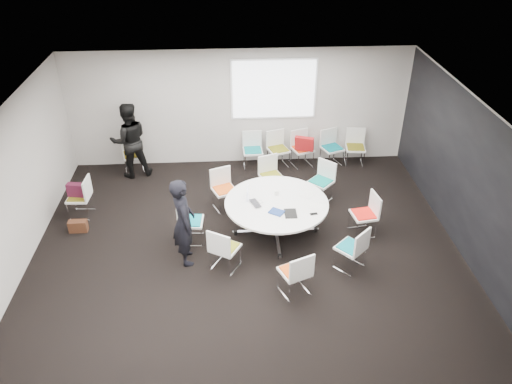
{
  "coord_description": "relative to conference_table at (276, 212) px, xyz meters",
  "views": [
    {
      "loc": [
        -0.28,
        -7.47,
        5.95
      ],
      "look_at": [
        0.2,
        0.4,
        1.0
      ],
      "focal_mm": 35.0,
      "sensor_mm": 36.0,
      "label": 1
    }
  ],
  "objects": [
    {
      "name": "papers_right",
      "position": [
        0.64,
        0.23,
        0.22
      ],
      "size": [
        0.35,
        0.36,
        0.0
      ],
      "primitive_type": "cube",
      "rotation": [
        0.0,
        0.0,
        0.86
      ],
      "color": "silver",
      "rests_on": "conference_table"
    },
    {
      "name": "laptop_lid",
      "position": [
        -0.55,
        0.15,
        0.35
      ],
      "size": [
        0.05,
        0.3,
        0.22
      ],
      "primitive_type": "cube",
      "rotation": [
        0.0,
        0.0,
        1.46
      ],
      "color": "silver",
      "rests_on": "conference_table"
    },
    {
      "name": "chair_spare_left",
      "position": [
        -3.95,
        0.86,
        -0.24
      ],
      "size": [
        0.47,
        0.49,
        0.88
      ],
      "rotation": [
        0.0,
        0.0,
        1.51
      ],
      "color": "silver",
      "rests_on": "ground"
    },
    {
      "name": "projection_screen",
      "position": [
        0.2,
        3.02,
        1.34
      ],
      "size": [
        1.9,
        0.03,
        1.35
      ],
      "primitive_type": "cube",
      "color": "white",
      "rests_on": "room_shell"
    },
    {
      "name": "laptop",
      "position": [
        -0.36,
        -0.03,
        0.23
      ],
      "size": [
        0.3,
        0.37,
        0.03
      ],
      "primitive_type": "imported",
      "rotation": [
        0.0,
        0.0,
        1.92
      ],
      "color": "#333338",
      "rests_on": "conference_table"
    },
    {
      "name": "papers_front",
      "position": [
        0.76,
        -0.19,
        0.22
      ],
      "size": [
        0.36,
        0.31,
        0.0
      ],
      "primitive_type": "cube",
      "rotation": [
        0.0,
        0.0,
        -0.4
      ],
      "color": "white",
      "rests_on": "conference_table"
    },
    {
      "name": "notebook_black",
      "position": [
        0.22,
        -0.41,
        0.23
      ],
      "size": [
        0.22,
        0.3,
        0.02
      ],
      "primitive_type": "cube",
      "rotation": [
        0.0,
        0.0,
        -0.01
      ],
      "color": "black",
      "rests_on": "conference_table"
    },
    {
      "name": "brown_bag",
      "position": [
        -3.92,
        0.3,
        -0.39
      ],
      "size": [
        0.36,
        0.16,
        0.24
      ],
      "primitive_type": "cube",
      "rotation": [
        0.0,
        0.0,
        -0.0
      ],
      "color": "#422315",
      "rests_on": "ground"
    },
    {
      "name": "tablet_folio",
      "position": [
        -0.03,
        -0.35,
        0.23
      ],
      "size": [
        0.33,
        0.31,
        0.03
      ],
      "primitive_type": "cube",
      "rotation": [
        0.0,
        0.0,
        -0.59
      ],
      "color": "navy",
      "rests_on": "conference_table"
    },
    {
      "name": "chair_ring_f",
      "position": [
        -1.01,
        -0.98,
        -0.24
      ],
      "size": [
        0.62,
        0.62,
        0.88
      ],
      "rotation": [
        0.0,
        0.0,
        5.75
      ],
      "color": "silver",
      "rests_on": "ground"
    },
    {
      "name": "chair_ring_h",
      "position": [
        1.23,
        -1.12,
        -0.24
      ],
      "size": [
        0.64,
        0.64,
        0.88
      ],
      "rotation": [
        0.0,
        0.0,
        7.03
      ],
      "color": "silver",
      "rests_on": "ground"
    },
    {
      "name": "person_main",
      "position": [
        -1.71,
        -0.71,
        0.34
      ],
      "size": [
        0.53,
        0.69,
        1.7
      ],
      "primitive_type": "imported",
      "rotation": [
        0.0,
        0.0,
        1.79
      ],
      "color": "black",
      "rests_on": "ground"
    },
    {
      "name": "maroon_bag",
      "position": [
        -3.97,
        0.86,
        0.11
      ],
      "size": [
        0.42,
        0.21,
        0.28
      ],
      "primitive_type": "cube",
      "rotation": [
        0.0,
        0.0,
        -0.18
      ],
      "color": "#491328",
      "rests_on": "chair_spare_left"
    },
    {
      "name": "conference_table",
      "position": [
        0.0,
        0.0,
        0.0
      ],
      "size": [
        1.99,
        1.99,
        0.73
      ],
      "color": "silver",
      "rests_on": "ground"
    },
    {
      "name": "room_shell",
      "position": [
        -0.5,
        -0.44,
        0.89
      ],
      "size": [
        8.08,
        7.08,
        2.88
      ],
      "color": "black",
      "rests_on": "ground"
    },
    {
      "name": "chair_back_d",
      "position": [
        1.61,
        2.72,
        -0.24
      ],
      "size": [
        0.59,
        0.58,
        0.88
      ],
      "rotation": [
        0.0,
        0.0,
        3.51
      ],
      "color": "silver",
      "rests_on": "ground"
    },
    {
      "name": "person_back",
      "position": [
        -3.14,
        2.51,
        0.39
      ],
      "size": [
        1.03,
        0.89,
        1.79
      ],
      "primitive_type": "imported",
      "rotation": [
        0.0,
        0.0,
        3.42
      ],
      "color": "black",
      "rests_on": "ground"
    },
    {
      "name": "chair_ring_a",
      "position": [
        1.71,
        -0.12,
        -0.24
      ],
      "size": [
        0.51,
        0.52,
        0.88
      ],
      "rotation": [
        0.0,
        0.0,
        1.73
      ],
      "color": "silver",
      "rests_on": "ground"
    },
    {
      "name": "chair_ring_b",
      "position": [
        1.08,
        1.17,
        -0.24
      ],
      "size": [
        0.64,
        0.64,
        0.88
      ],
      "rotation": [
        0.0,
        0.0,
        2.37
      ],
      "color": "silver",
      "rests_on": "ground"
    },
    {
      "name": "chair_back_c",
      "position": [
        0.89,
        2.72,
        -0.24
      ],
      "size": [
        0.58,
        0.57,
        0.88
      ],
      "rotation": [
        0.0,
        0.0,
        3.48
      ],
      "color": "silver",
      "rests_on": "ground"
    },
    {
      "name": "chair_ring_g",
      "position": [
        0.15,
        -1.69,
        -0.24
      ],
      "size": [
        0.6,
        0.59,
        0.88
      ],
      "rotation": [
        0.0,
        0.0,
        6.69
      ],
      "color": "silver",
      "rests_on": "ground"
    },
    {
      "name": "chair_person_back",
      "position": [
        -3.14,
        2.68,
        -0.24
      ],
      "size": [
        0.56,
        0.55,
        0.88
      ],
      "rotation": [
        0.0,
        0.0,
        3.4
      ],
      "color": "silver",
      "rests_on": "ground"
    },
    {
      "name": "chair_ring_c",
      "position": [
        0.03,
        1.45,
        -0.24
      ],
      "size": [
        0.59,
        0.58,
        0.88
      ],
      "rotation": [
        0.0,
        0.0,
        3.49
      ],
      "color": "silver",
      "rests_on": "ground"
    },
    {
      "name": "cup",
      "position": [
        0.02,
        0.26,
        0.26
      ],
      "size": [
        0.08,
        0.08,
        0.09
      ],
      "primitive_type": "cylinder",
      "color": "white",
      "rests_on": "conference_table"
    },
    {
      "name": "phone",
      "position": [
        0.64,
        -0.44,
        0.22
      ],
      "size": [
        0.15,
        0.09,
        0.01
      ],
      "primitive_type": "cube",
      "rotation": [
        0.0,
        0.0,
        0.15
      ],
      "color": "black",
      "rests_on": "conference_table"
    },
    {
      "name": "chair_back_e",
      "position": [
        2.19,
        2.71,
        -0.24
      ],
      "size": [
        0.51,
        0.5,
        0.88
      ],
      "rotation": [
        0.0,
        0.0,
        3.02
      ],
      "color": "silver",
      "rests_on": "ground"
    },
    {
      "name": "chair_back_a",
      "position": [
        -0.3,
        2.7,
        -0.24
      ],
      "size": [
        0.48,
        0.47,
        0.88
      ],
      "rotation": [
        0.0,
        0.0,
        3.18
      ],
      "color": "silver",
      "rests_on": "ground"
    },
    {
      "name": "chair_back_b",
      "position": [
        0.31,
        2.72,
        -0.24
      ],
      "size": [
        0.58,
        0.57,
        0.88
      ],
      "rotation": [
        0.0,
        0.0,
        3.47
      ],
      "color": "silver",
      "rests_on": "ground"
    },
    {
      "name": "chair_ring_e",
      "position": [
        -1.65,
        -0.14,
        -0.24
      ],
      "size": [
        0.48,
        0.49,
        0.88
      ],
      "rotation": [
        0.0,
        0.0,
        4.65
      ],
      "color": "silver",
      "rests_on": "ground"
    },
    {
      "name": "chair_ring_d",
      "position": [
        -1.0,
        0.96,
        -0.24
      ],
      "size": [
        0.6,
        0.59,
        0.88
      ],
      "rotation": [
        0.0,
        0.0,
        3.53
      ],
      "color": "silver",
      "rests_on": "ground"
    },
    {
      "name": "red_jacket",
      "position": [
        0.9,
        2.5,
        0.19
      ],
      "size": [
        0.47,
        0.3,
        0.36
      ],
      "primitive_type": "cube",
      "rotation": [
        0.17,
        0.0,
        -0.35
      ],
      "color": "#A51416",
      "rests_on": "chair_back_c"
    }
  ]
}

